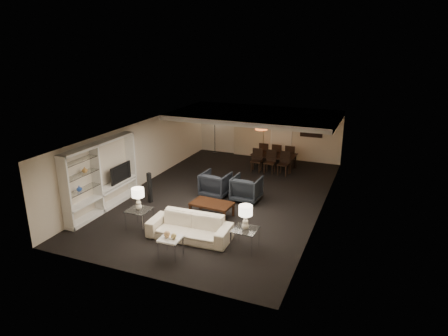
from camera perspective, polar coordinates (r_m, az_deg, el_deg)
floor at (r=14.69m, az=-0.00°, el=-4.08°), size 11.00×11.00×0.00m
ceiling at (r=13.93m, az=-0.00°, el=5.48°), size 7.00×11.00×0.02m
wall_back at (r=19.29m, az=6.20°, el=5.17°), size 7.00×0.02×2.50m
wall_front at (r=9.76m, az=-12.41°, el=-8.56°), size 7.00×0.02×2.50m
wall_left at (r=15.86m, az=-11.80°, el=2.01°), size 0.02×11.00×2.50m
wall_right at (r=13.41m, az=13.99°, el=-1.16°), size 0.02×11.00×2.50m
ceiling_soffit at (r=17.18m, az=4.45°, el=7.53°), size 7.00×4.00×0.20m
curtains at (r=19.49m, az=3.58°, el=5.22°), size 1.50×0.12×2.40m
door at (r=19.13m, az=8.17°, el=4.37°), size 0.90×0.05×2.10m
painting at (r=18.74m, az=12.40°, el=5.40°), size 0.95×0.04×0.65m
media_unit at (r=13.79m, az=-17.06°, el=-1.21°), size 0.38×3.40×2.35m
pendant_light at (r=17.19m, az=5.36°, el=5.87°), size 0.52×0.52×0.24m
sofa at (r=11.68m, az=-4.94°, el=-8.41°), size 2.45×1.03×0.71m
coffee_table at (r=13.04m, az=-1.74°, el=-5.96°), size 1.37×0.86×0.48m
armchair_left at (r=14.62m, az=-1.20°, el=-2.31°), size 1.02×1.05×0.90m
armchair_right at (r=14.21m, az=3.25°, el=-2.94°), size 0.99×1.01×0.90m
side_table_left at (r=12.50m, az=-11.96°, el=-7.11°), size 0.67×0.67×0.62m
side_table_right at (r=11.11m, az=3.03°, el=-10.11°), size 0.68×0.68×0.62m
table_lamp_left at (r=12.24m, az=-12.16°, el=-4.35°), size 0.40×0.40×0.69m
table_lamp_right at (r=10.81m, az=3.09°, el=-7.07°), size 0.41×0.41×0.69m
marble_table at (r=10.87m, az=-7.60°, el=-11.14°), size 0.57×0.57×0.55m
gold_gourd_a at (r=10.74m, az=-8.16°, el=-9.33°), size 0.18×0.18×0.18m
gold_gourd_b at (r=10.66m, az=-7.21°, el=-9.59°), size 0.15×0.15×0.15m
television at (r=14.43m, az=-14.87°, el=-0.64°), size 1.07×0.14×0.62m
vase_blue at (r=13.04m, az=-19.99°, el=-2.76°), size 0.17×0.17×0.18m
vase_amber at (r=13.11m, az=-19.28°, el=-0.24°), size 0.18×0.18×0.19m
floor_speaker at (r=14.24m, az=-10.58°, el=-2.78°), size 0.14×0.14×1.10m
dining_table at (r=17.75m, az=7.10°, el=0.91°), size 1.92×1.10×0.67m
chair_nl at (r=17.27m, az=4.63°, el=1.06°), size 0.48×0.48×0.99m
chair_nm at (r=17.11m, az=6.54°, el=0.83°), size 0.48×0.48×0.99m
chair_nr at (r=16.96m, az=8.49°, el=0.60°), size 0.51×0.51×0.99m
chair_fl at (r=18.46m, az=5.86°, el=2.16°), size 0.48×0.48×0.99m
chair_fm at (r=18.31m, az=7.66°, el=1.96°), size 0.47×0.47×0.99m
chair_fr at (r=18.18m, az=9.49°, el=1.75°), size 0.46×0.46×0.99m
floor_lamp at (r=19.96m, az=-1.32°, el=4.62°), size 0.31×0.31×1.76m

